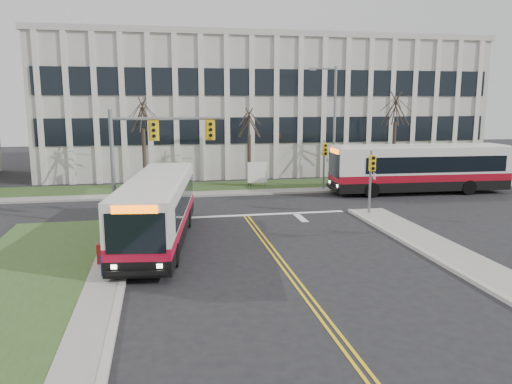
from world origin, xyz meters
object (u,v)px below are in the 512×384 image
(newspaper_box_red, at_px, (105,255))
(bus_cross, at_px, (419,170))
(newspaper_box_blue, at_px, (110,266))
(bus_main, at_px, (158,211))
(directory_sign, at_px, (257,173))
(streetlight, at_px, (332,120))

(newspaper_box_red, bearing_deg, bus_cross, 46.19)
(newspaper_box_blue, bearing_deg, newspaper_box_red, 123.97)
(bus_main, distance_m, newspaper_box_blue, 5.10)
(newspaper_box_blue, relative_size, newspaper_box_red, 1.00)
(directory_sign, xyz_separation_m, bus_main, (-7.48, -14.17, 0.36))
(bus_cross, xyz_separation_m, newspaper_box_blue, (-20.47, -14.41, -1.24))
(streetlight, relative_size, bus_main, 0.80)
(bus_cross, bearing_deg, streetlight, -116.48)
(bus_cross, xyz_separation_m, newspaper_box_red, (-20.80, -12.93, -1.24))
(newspaper_box_red, bearing_deg, newspaper_box_blue, -63.15)
(bus_main, bearing_deg, streetlight, 52.36)
(streetlight, xyz_separation_m, directory_sign, (-5.53, 1.30, -4.02))
(streetlight, bearing_deg, newspaper_box_blue, -130.26)
(bus_cross, relative_size, newspaper_box_blue, 13.53)
(streetlight, xyz_separation_m, bus_cross, (5.64, -3.10, -3.48))
(newspaper_box_blue, bearing_deg, streetlight, 71.17)
(directory_sign, xyz_separation_m, newspaper_box_red, (-9.63, -17.33, -0.70))
(bus_main, bearing_deg, newspaper_box_red, -116.48)
(directory_sign, relative_size, bus_cross, 0.16)
(streetlight, relative_size, directory_sign, 4.60)
(bus_cross, relative_size, newspaper_box_red, 13.53)
(streetlight, height_order, newspaper_box_blue, streetlight)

